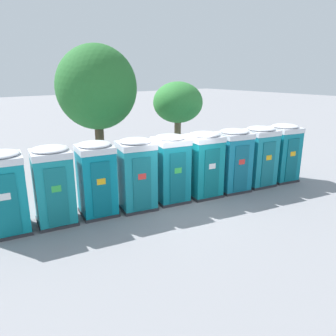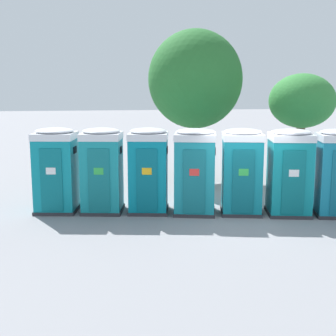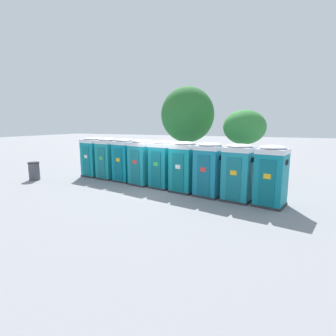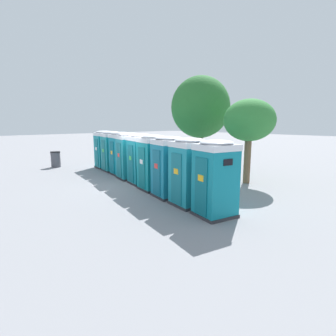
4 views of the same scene
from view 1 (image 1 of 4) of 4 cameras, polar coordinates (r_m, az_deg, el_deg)
name	(u,v)px [view 1 (image 1 of 4)]	position (r m, az deg, el deg)	size (l,w,h in m)	color
ground_plane	(175,204)	(12.23, 1.21, -6.22)	(120.00, 120.00, 0.00)	gray
portapotty_0	(5,192)	(10.85, -26.57, -3.82)	(1.40, 1.39, 2.54)	#2D2D33
portapotty_1	(53,185)	(10.93, -19.33, -2.83)	(1.39, 1.39, 2.54)	#2D2D33
portapotty_2	(96,178)	(11.20, -12.35, -1.79)	(1.37, 1.40, 2.54)	#2D2D33
portapotty_3	(136,174)	(11.50, -5.54, -0.99)	(1.46, 1.44, 2.54)	#2D2D33
portapotty_4	(171,168)	(12.10, 0.48, -0.03)	(1.40, 1.42, 2.54)	#2D2D33
portapotty_5	(204,164)	(12.70, 6.23, 0.68)	(1.43, 1.42, 2.54)	#2D2D33
portapotty_6	(233,160)	(13.47, 11.24, 1.38)	(1.46, 1.45, 2.54)	#2D2D33
portapotty_7	(259,156)	(14.37, 15.55, 2.03)	(1.44, 1.42, 2.54)	#2D2D33
portapotty_8	(283,152)	(15.34, 19.36, 2.59)	(1.41, 1.43, 2.54)	#2D2D33
street_tree_0	(97,88)	(15.67, -12.32, 13.47)	(3.66, 3.66, 5.93)	#4C3826
street_tree_1	(178,103)	(17.06, 1.73, 11.22)	(2.53, 2.53, 4.24)	brown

